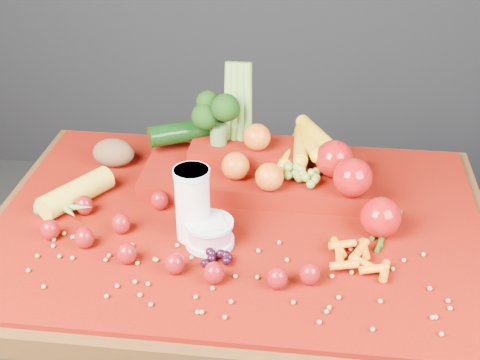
# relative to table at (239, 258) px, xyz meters

# --- Properties ---
(table) EXTENTS (1.10, 0.80, 0.75)m
(table) POSITION_rel_table_xyz_m (0.00, 0.00, 0.00)
(table) COLOR #3D230D
(table) RESTS_ON ground
(red_cloth) EXTENTS (1.05, 0.75, 0.01)m
(red_cloth) POSITION_rel_table_xyz_m (0.00, 0.00, 0.10)
(red_cloth) COLOR #6A0D03
(red_cloth) RESTS_ON table
(milk_glass) EXTENTS (0.07, 0.07, 0.16)m
(milk_glass) POSITION_rel_table_xyz_m (-0.09, -0.07, 0.19)
(milk_glass) COLOR #F4DDD4
(milk_glass) RESTS_ON red_cloth
(yogurt_bowl) EXTENTS (0.10, 0.10, 0.06)m
(yogurt_bowl) POSITION_rel_table_xyz_m (-0.05, -0.10, 0.14)
(yogurt_bowl) COLOR silver
(yogurt_bowl) RESTS_ON red_cloth
(strawberry_scatter) EXTENTS (0.58, 0.28, 0.05)m
(strawberry_scatter) POSITION_rel_table_xyz_m (-0.15, -0.14, 0.13)
(strawberry_scatter) COLOR maroon
(strawberry_scatter) RESTS_ON red_cloth
(dark_grape_cluster) EXTENTS (0.06, 0.05, 0.03)m
(dark_grape_cluster) POSITION_rel_table_xyz_m (-0.02, -0.16, 0.12)
(dark_grape_cluster) COLOR black
(dark_grape_cluster) RESTS_ON red_cloth
(soybean_scatter) EXTENTS (0.84, 0.24, 0.01)m
(soybean_scatter) POSITION_rel_table_xyz_m (0.00, -0.20, 0.11)
(soybean_scatter) COLOR olive
(soybean_scatter) RESTS_ON red_cloth
(corn_ear) EXTENTS (0.25, 0.27, 0.06)m
(corn_ear) POSITION_rel_table_xyz_m (-0.38, -0.01, 0.13)
(corn_ear) COLOR yellow
(corn_ear) RESTS_ON red_cloth
(potato) EXTENTS (0.10, 0.08, 0.07)m
(potato) POSITION_rel_table_xyz_m (-0.34, 0.20, 0.14)
(potato) COLOR brown
(potato) RESTS_ON red_cloth
(baby_carrot_pile) EXTENTS (0.17, 0.17, 0.03)m
(baby_carrot_pile) POSITION_rel_table_xyz_m (0.25, -0.13, 0.12)
(baby_carrot_pile) COLOR orange
(baby_carrot_pile) RESTS_ON red_cloth
(green_bean_pile) EXTENTS (0.14, 0.12, 0.01)m
(green_bean_pile) POSITION_rel_table_xyz_m (0.32, -0.01, 0.11)
(green_bean_pile) COLOR #244F12
(green_bean_pile) RESTS_ON red_cloth
(produce_mound) EXTENTS (0.59, 0.38, 0.27)m
(produce_mound) POSITION_rel_table_xyz_m (0.05, 0.15, 0.17)
(produce_mound) COLOR #6A0D03
(produce_mound) RESTS_ON red_cloth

